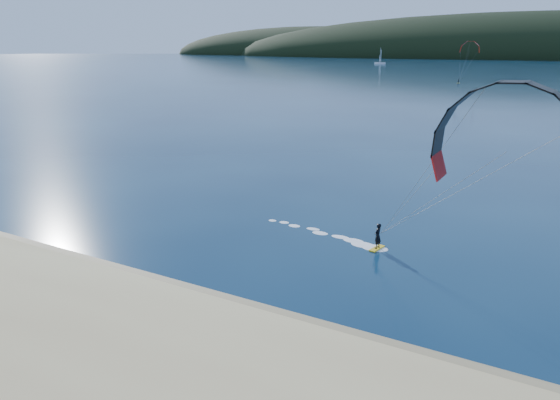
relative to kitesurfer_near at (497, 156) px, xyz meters
name	(u,v)px	position (x,y,z in m)	size (l,w,h in m)	color
ground	(130,330)	(-15.44, -11.94, -8.67)	(1800.00, 1800.00, 0.00)	#071A34
wet_sand	(185,295)	(-15.44, -7.44, -8.62)	(220.00, 2.50, 0.10)	#8A7850
kitesurfer_near	(497,156)	(0.00, 0.00, 0.00)	(23.21, 8.57, 13.17)	yellow
kitesurfer_far	(469,51)	(-36.21, 188.38, 3.59)	(8.00, 4.45, 14.26)	yellow
sailboat	(380,63)	(-143.65, 395.90, -7.71)	(9.38, 5.87, 13.08)	white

